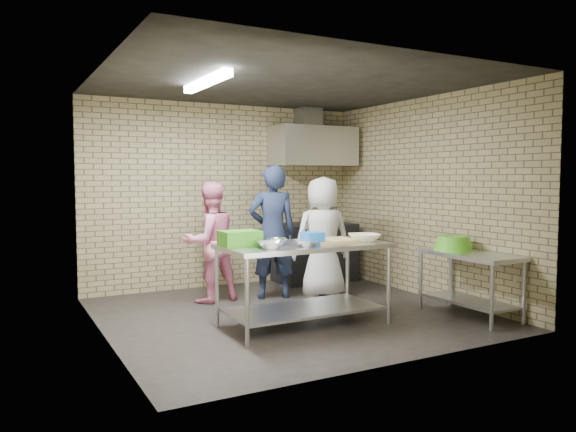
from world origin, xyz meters
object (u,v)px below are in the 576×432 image
at_px(side_counter, 470,284).
at_px(man_navy, 272,232).
at_px(bottle_red, 310,151).
at_px(woman_pink, 210,242).
at_px(stove, 315,252).
at_px(woman_white, 323,237).
at_px(green_crate, 240,238).
at_px(blue_tub, 312,238).
at_px(prep_table, 304,284).
at_px(bottle_green, 331,153).
at_px(green_basin, 453,243).

height_order(side_counter, man_navy, man_navy).
bearing_deg(bottle_red, woman_pink, -157.64).
distance_m(side_counter, stove, 2.79).
relative_size(woman_pink, woman_white, 0.96).
relative_size(green_crate, bottle_red, 2.23).
height_order(green_crate, blue_tub, green_crate).
height_order(bottle_red, woman_white, bottle_red).
height_order(side_counter, bottle_red, bottle_red).
bearing_deg(prep_table, side_counter, -16.98).
distance_m(green_crate, man_navy, 1.64).
bearing_deg(bottle_green, prep_table, -128.15).
bearing_deg(green_basin, woman_pink, 140.90).
bearing_deg(man_navy, green_basin, 147.57).
bearing_deg(stove, side_counter, -80.71).
relative_size(prep_table, green_basin, 3.92).
xyz_separation_m(side_counter, woman_pink, (-2.39, 2.17, 0.40)).
bearing_deg(prep_table, man_navy, 77.04).
distance_m(blue_tub, woman_white, 1.49).
bearing_deg(green_crate, bottle_green, 41.45).
bearing_deg(green_basin, woman_white, 123.68).
distance_m(blue_tub, woman_pink, 1.79).
relative_size(side_counter, bottle_green, 8.00).
bearing_deg(woman_pink, bottle_red, -166.37).
xyz_separation_m(side_counter, bottle_green, (0.00, 2.99, 1.64)).
distance_m(prep_table, green_basin, 1.94).
xyz_separation_m(prep_table, side_counter, (1.89, -0.58, -0.08)).
xyz_separation_m(man_navy, woman_white, (0.60, -0.31, -0.08)).
bearing_deg(prep_table, woman_white, 49.94).
distance_m(bottle_green, man_navy, 2.18).
distance_m(side_counter, woman_white, 1.99).
xyz_separation_m(green_basin, woman_white, (-0.95, 1.43, -0.02)).
xyz_separation_m(stove, green_crate, (-2.14, -2.05, 0.53)).
xyz_separation_m(prep_table, woman_pink, (-0.49, 1.59, 0.33)).
distance_m(blue_tub, bottle_green, 3.29).
height_order(prep_table, man_navy, man_navy).
relative_size(side_counter, blue_tub, 5.99).
bearing_deg(stove, bottle_green, 28.07).
xyz_separation_m(side_counter, blue_tub, (-1.84, 0.48, 0.59)).
bearing_deg(green_crate, prep_table, -9.73).
height_order(prep_table, bottle_red, bottle_red).
xyz_separation_m(green_crate, man_navy, (1.02, 1.28, -0.09)).
height_order(blue_tub, bottle_red, bottle_red).
xyz_separation_m(green_basin, bottle_red, (-0.38, 2.74, 1.19)).
height_order(woman_pink, woman_white, woman_white).
relative_size(side_counter, bottle_red, 6.67).
relative_size(bottle_red, woman_white, 0.11).
height_order(side_counter, stove, stove).
height_order(prep_table, blue_tub, blue_tub).
bearing_deg(side_counter, woman_white, 120.07).
height_order(side_counter, bottle_green, bottle_green).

